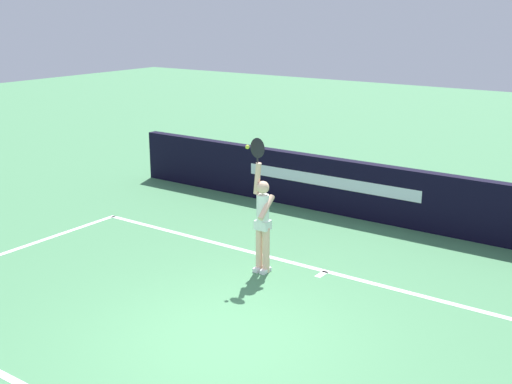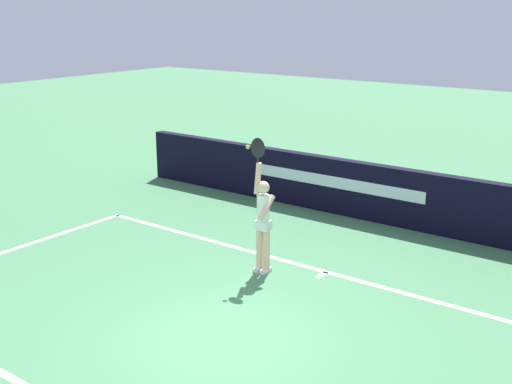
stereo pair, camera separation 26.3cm
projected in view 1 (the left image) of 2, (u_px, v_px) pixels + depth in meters
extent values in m
plane|color=#468253|center=(224.00, 338.00, 8.98)|extent=(60.00, 60.00, 0.00)
cube|color=white|center=(326.00, 271.00, 11.25)|extent=(10.64, 0.11, 0.00)
cube|color=white|center=(8.00, 252.00, 12.14)|extent=(0.11, 5.31, 0.00)
cube|color=white|center=(322.00, 274.00, 11.13)|extent=(0.11, 0.30, 0.00)
cube|color=black|center=(399.00, 197.00, 13.48)|extent=(13.98, 0.25, 1.23)
cube|color=silver|center=(329.00, 182.00, 14.21)|extent=(4.22, 0.01, 0.25)
cylinder|color=beige|center=(266.00, 250.00, 11.11)|extent=(0.12, 0.12, 0.81)
cylinder|color=beige|center=(259.00, 248.00, 11.18)|extent=(0.12, 0.12, 0.81)
cube|color=white|center=(265.00, 270.00, 11.20)|extent=(0.11, 0.24, 0.07)
cube|color=white|center=(259.00, 269.00, 11.27)|extent=(0.11, 0.24, 0.07)
cylinder|color=white|center=(263.00, 211.00, 10.96)|extent=(0.21, 0.21, 0.57)
cube|color=white|center=(263.00, 225.00, 11.03)|extent=(0.25, 0.21, 0.16)
sphere|color=beige|center=(263.00, 187.00, 10.84)|extent=(0.22, 0.22, 0.22)
cylinder|color=beige|center=(257.00, 178.00, 10.86)|extent=(0.15, 0.10, 0.55)
cylinder|color=beige|center=(266.00, 207.00, 10.83)|extent=(0.11, 0.44, 0.38)
ellipsoid|color=black|center=(257.00, 148.00, 10.72)|extent=(0.29, 0.04, 0.35)
cylinder|color=black|center=(257.00, 159.00, 10.77)|extent=(0.03, 0.03, 0.18)
sphere|color=#CFE53A|center=(247.00, 147.00, 10.71)|extent=(0.07, 0.07, 0.07)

